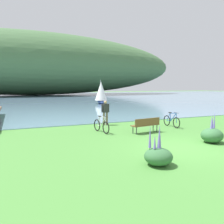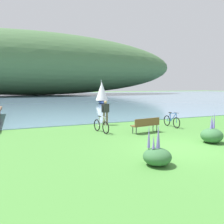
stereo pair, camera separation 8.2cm
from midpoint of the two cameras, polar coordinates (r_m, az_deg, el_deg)
ground_plane at (r=10.86m, az=16.29°, el=-8.38°), size 200.00×200.00×0.00m
bay_water at (r=56.09m, az=-16.34°, el=3.39°), size 180.00×80.00×0.04m
distant_hillside at (r=74.01m, az=-18.79°, el=11.16°), size 93.42×28.00×18.47m
park_bench_near_camera at (r=13.64m, az=8.22°, el=-2.95°), size 1.85×0.73×0.88m
bicycle_leaning_near_bench at (r=13.66m, az=-2.81°, el=-3.40°), size 0.34×1.76×1.01m
bicycle_beside_path at (r=15.99m, az=14.31°, el=-2.16°), size 0.11×1.77×1.01m
person_at_shoreline at (r=16.21m, az=-1.79°, el=0.22°), size 0.61×0.25×1.71m
echium_bush_closest_to_camera at (r=8.27m, az=11.03°, el=-10.51°), size 0.99×0.99×1.43m
echium_bush_mid_cluster at (r=12.20m, az=23.22°, el=-5.23°), size 1.04×1.04×1.46m
sailboat_mid_bay at (r=34.93m, az=-2.79°, el=4.80°), size 2.17×3.20×3.63m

